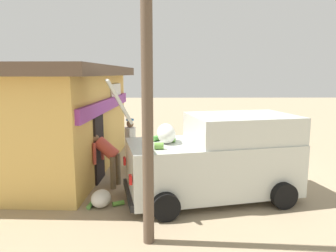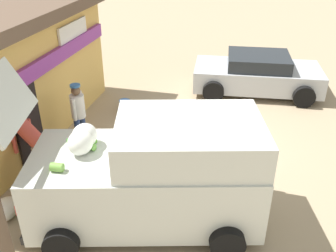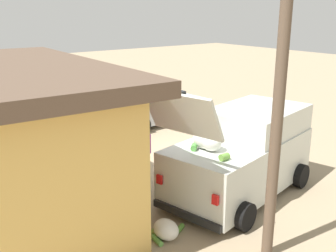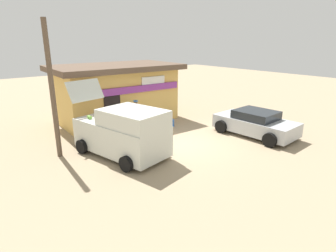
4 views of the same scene
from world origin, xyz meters
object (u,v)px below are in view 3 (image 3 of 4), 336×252
object	(u,v)px
customer_bending	(126,176)
parked_sedan	(155,107)
storefront_bar	(4,139)
paint_bucket	(98,153)
delivery_van	(242,153)
vendor_standing	(114,151)
unloaded_banana_pile	(166,230)

from	to	relation	value
customer_bending	parked_sedan	bearing A→B (deg)	-39.81
storefront_bar	paint_bucket	size ratio (longest dim) A/B	17.90
delivery_van	vendor_standing	world-z (taller)	delivery_van
paint_bucket	storefront_bar	bearing A→B (deg)	118.82
storefront_bar	vendor_standing	bearing A→B (deg)	-96.77
delivery_van	unloaded_banana_pile	xyz separation A→B (m)	(-0.59, 2.78, -0.84)
vendor_standing	unloaded_banana_pile	size ratio (longest dim) A/B	1.97
parked_sedan	customer_bending	distance (m)	7.46
delivery_van	vendor_standing	distance (m)	3.21
unloaded_banana_pile	paint_bucket	xyz separation A→B (m)	(4.71, -0.92, 0.03)
storefront_bar	vendor_standing	size ratio (longest dim) A/B	4.42
customer_bending	unloaded_banana_pile	size ratio (longest dim) A/B	1.69
delivery_van	unloaded_banana_pile	world-z (taller)	delivery_van
storefront_bar	customer_bending	distance (m)	2.75
delivery_van	customer_bending	xyz separation A→B (m)	(0.78, 2.85, -0.13)
unloaded_banana_pile	paint_bucket	size ratio (longest dim) A/B	2.05
delivery_van	parked_sedan	bearing A→B (deg)	-16.43
parked_sedan	vendor_standing	size ratio (longest dim) A/B	2.48
vendor_standing	customer_bending	world-z (taller)	vendor_standing
delivery_van	paint_bucket	distance (m)	4.59
customer_bending	paint_bucket	distance (m)	3.55
storefront_bar	unloaded_banana_pile	world-z (taller)	storefront_bar
paint_bucket	customer_bending	bearing A→B (deg)	163.32
unloaded_banana_pile	paint_bucket	world-z (taller)	paint_bucket
storefront_bar	unloaded_banana_pile	size ratio (longest dim) A/B	8.73
vendor_standing	unloaded_banana_pile	xyz separation A→B (m)	(-2.74, 0.40, -0.77)
unloaded_banana_pile	parked_sedan	bearing A→B (deg)	-33.49
parked_sedan	paint_bucket	distance (m)	4.49
unloaded_banana_pile	customer_bending	bearing A→B (deg)	3.14
parked_sedan	vendor_standing	distance (m)	6.13
delivery_van	vendor_standing	xyz separation A→B (m)	(2.15, 2.38, -0.06)
storefront_bar	parked_sedan	xyz separation A→B (m)	(4.06, -6.80, -1.08)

